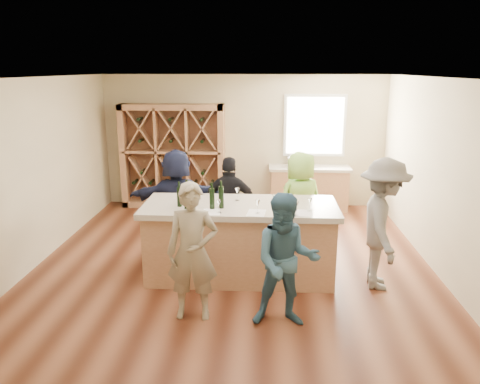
# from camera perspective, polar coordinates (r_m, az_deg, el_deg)

# --- Properties ---
(floor) EXTENTS (6.00, 7.00, 0.10)m
(floor) POSITION_cam_1_polar(r_m,az_deg,el_deg) (7.15, -0.90, -9.74)
(floor) COLOR brown
(floor) RESTS_ON ground
(ceiling) EXTENTS (6.00, 7.00, 0.10)m
(ceiling) POSITION_cam_1_polar(r_m,az_deg,el_deg) (6.49, -1.01, 14.20)
(ceiling) COLOR white
(ceiling) RESTS_ON ground
(wall_back) EXTENTS (6.00, 0.10, 2.80)m
(wall_back) POSITION_cam_1_polar(r_m,az_deg,el_deg) (10.15, 0.47, 6.25)
(wall_back) COLOR beige
(wall_back) RESTS_ON ground
(wall_front) EXTENTS (6.00, 0.10, 2.80)m
(wall_front) POSITION_cam_1_polar(r_m,az_deg,el_deg) (3.34, -5.36, -12.50)
(wall_front) COLOR beige
(wall_front) RESTS_ON ground
(wall_left) EXTENTS (0.10, 7.00, 2.80)m
(wall_left) POSITION_cam_1_polar(r_m,az_deg,el_deg) (7.53, -24.81, 1.78)
(wall_left) COLOR beige
(wall_left) RESTS_ON ground
(wall_right) EXTENTS (0.10, 7.00, 2.80)m
(wall_right) POSITION_cam_1_polar(r_m,az_deg,el_deg) (7.14, 24.27, 1.19)
(wall_right) COLOR beige
(wall_right) RESTS_ON ground
(window_frame) EXTENTS (1.30, 0.06, 1.30)m
(window_frame) POSITION_cam_1_polar(r_m,az_deg,el_deg) (10.07, 9.09, 8.00)
(window_frame) COLOR white
(window_frame) RESTS_ON wall_back
(window_pane) EXTENTS (1.18, 0.01, 1.18)m
(window_pane) POSITION_cam_1_polar(r_m,az_deg,el_deg) (10.04, 9.11, 7.98)
(window_pane) COLOR white
(window_pane) RESTS_ON wall_back
(wine_rack) EXTENTS (2.20, 0.45, 2.20)m
(wine_rack) POSITION_cam_1_polar(r_m,az_deg,el_deg) (10.11, -8.16, 4.34)
(wine_rack) COLOR #AB7852
(wine_rack) RESTS_ON floor
(back_counter_base) EXTENTS (1.60, 0.58, 0.86)m
(back_counter_base) POSITION_cam_1_polar(r_m,az_deg,el_deg) (10.04, 8.37, 0.33)
(back_counter_base) COLOR #AB7852
(back_counter_base) RESTS_ON floor
(back_counter_top) EXTENTS (1.70, 0.62, 0.06)m
(back_counter_top) POSITION_cam_1_polar(r_m,az_deg,el_deg) (9.93, 8.47, 2.90)
(back_counter_top) COLOR #BAAD98
(back_counter_top) RESTS_ON back_counter_base
(sink) EXTENTS (0.54, 0.54, 0.19)m
(sink) POSITION_cam_1_polar(r_m,az_deg,el_deg) (9.89, 7.34, 3.62)
(sink) COLOR silver
(sink) RESTS_ON back_counter_top
(faucet) EXTENTS (0.02, 0.02, 0.30)m
(faucet) POSITION_cam_1_polar(r_m,az_deg,el_deg) (10.06, 7.28, 4.14)
(faucet) COLOR silver
(faucet) RESTS_ON back_counter_top
(tasting_counter_base) EXTENTS (2.60, 1.00, 1.00)m
(tasting_counter_base) POSITION_cam_1_polar(r_m,az_deg,el_deg) (6.73, 0.02, -6.26)
(tasting_counter_base) COLOR #AB7852
(tasting_counter_base) RESTS_ON floor
(tasting_counter_top) EXTENTS (2.72, 1.12, 0.08)m
(tasting_counter_top) POSITION_cam_1_polar(r_m,az_deg,el_deg) (6.56, 0.02, -1.85)
(tasting_counter_top) COLOR #BAAD98
(tasting_counter_top) RESTS_ON tasting_counter_base
(wine_bottle_a) EXTENTS (0.09, 0.09, 0.27)m
(wine_bottle_a) POSITION_cam_1_polar(r_m,az_deg,el_deg) (6.47, -7.40, -0.58)
(wine_bottle_a) COLOR black
(wine_bottle_a) RESTS_ON tasting_counter_top
(wine_bottle_b) EXTENTS (0.10, 0.10, 0.33)m
(wine_bottle_b) POSITION_cam_1_polar(r_m,az_deg,el_deg) (6.32, -6.47, -0.68)
(wine_bottle_b) COLOR black
(wine_bottle_b) RESTS_ON tasting_counter_top
(wine_bottle_d) EXTENTS (0.08, 0.08, 0.29)m
(wine_bottle_d) POSITION_cam_1_polar(r_m,az_deg,el_deg) (6.32, -3.43, -0.81)
(wine_bottle_d) COLOR black
(wine_bottle_d) RESTS_ON tasting_counter_top
(wine_bottle_e) EXTENTS (0.08, 0.08, 0.30)m
(wine_bottle_e) POSITION_cam_1_polar(r_m,az_deg,el_deg) (6.35, -2.30, -0.64)
(wine_bottle_e) COLOR black
(wine_bottle_e) RESTS_ON tasting_counter_top
(wine_glass_a) EXTENTS (0.06, 0.06, 0.16)m
(wine_glass_a) POSITION_cam_1_polar(r_m,az_deg,el_deg) (6.15, -2.58, -1.83)
(wine_glass_a) COLOR white
(wine_glass_a) RESTS_ON tasting_counter_top
(wine_glass_b) EXTENTS (0.07, 0.07, 0.18)m
(wine_glass_b) POSITION_cam_1_polar(r_m,az_deg,el_deg) (6.12, 2.17, -1.82)
(wine_glass_b) COLOR white
(wine_glass_b) RESTS_ON tasting_counter_top
(wine_glass_c) EXTENTS (0.08, 0.08, 0.19)m
(wine_glass_c) POSITION_cam_1_polar(r_m,az_deg,el_deg) (6.07, 6.88, -2.03)
(wine_glass_c) COLOR white
(wine_glass_c) RESTS_ON tasting_counter_top
(wine_glass_d) EXTENTS (0.08, 0.08, 0.18)m
(wine_glass_d) POSITION_cam_1_polar(r_m,az_deg,el_deg) (6.39, 4.18, -1.13)
(wine_glass_d) COLOR white
(wine_glass_d) RESTS_ON tasting_counter_top
(wine_glass_e) EXTENTS (0.08, 0.08, 0.17)m
(wine_glass_e) POSITION_cam_1_polar(r_m,az_deg,el_deg) (6.27, 8.49, -1.59)
(wine_glass_e) COLOR white
(wine_glass_e) RESTS_ON tasting_counter_top
(tasting_menu_a) EXTENTS (0.25, 0.32, 0.00)m
(tasting_menu_a) POSITION_cam_1_polar(r_m,az_deg,el_deg) (6.22, -3.47, -2.43)
(tasting_menu_a) COLOR white
(tasting_menu_a) RESTS_ON tasting_counter_top
(tasting_menu_b) EXTENTS (0.27, 0.34, 0.00)m
(tasting_menu_b) POSITION_cam_1_polar(r_m,az_deg,el_deg) (6.17, 2.01, -2.56)
(tasting_menu_b) COLOR white
(tasting_menu_b) RESTS_ON tasting_counter_top
(tasting_menu_c) EXTENTS (0.25, 0.32, 0.00)m
(tasting_menu_c) POSITION_cam_1_polar(r_m,az_deg,el_deg) (6.21, 7.85, -2.55)
(tasting_menu_c) COLOR white
(tasting_menu_c) RESTS_ON tasting_counter_top
(person_near_left) EXTENTS (0.62, 0.46, 1.67)m
(person_near_left) POSITION_cam_1_polar(r_m,az_deg,el_deg) (5.57, -5.81, -7.28)
(person_near_left) COLOR gray
(person_near_left) RESTS_ON floor
(person_near_right) EXTENTS (0.79, 0.45, 1.59)m
(person_near_right) POSITION_cam_1_polar(r_m,az_deg,el_deg) (5.42, 5.66, -8.38)
(person_near_right) COLOR #335972
(person_near_right) RESTS_ON floor
(person_server) EXTENTS (0.65, 1.21, 1.80)m
(person_server) POSITION_cam_1_polar(r_m,az_deg,el_deg) (6.57, 17.02, -3.78)
(person_server) COLOR slate
(person_server) RESTS_ON floor
(person_far_mid) EXTENTS (0.95, 0.52, 1.58)m
(person_far_mid) POSITION_cam_1_polar(r_m,az_deg,el_deg) (7.50, -1.20, -1.67)
(person_far_mid) COLOR black
(person_far_mid) RESTS_ON floor
(person_far_right) EXTENTS (0.96, 0.84, 1.66)m
(person_far_right) POSITION_cam_1_polar(r_m,az_deg,el_deg) (7.60, 7.34, -1.28)
(person_far_right) COLOR #8CC64C
(person_far_right) RESTS_ON floor
(person_far_left) EXTENTS (1.63, 0.79, 1.69)m
(person_far_left) POSITION_cam_1_polar(r_m,az_deg,el_deg) (7.70, -7.66, -0.93)
(person_far_left) COLOR #191E38
(person_far_left) RESTS_ON floor
(wine_glass_f) EXTENTS (0.07, 0.07, 0.18)m
(wine_glass_f) POSITION_cam_1_polar(r_m,az_deg,el_deg) (6.72, -0.32, -0.29)
(wine_glass_f) COLOR white
(wine_glass_f) RESTS_ON tasting_counter_top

